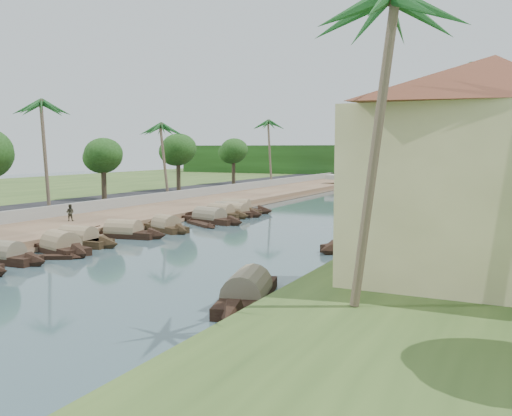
% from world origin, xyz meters
% --- Properties ---
extents(ground, '(220.00, 220.00, 0.00)m').
position_xyz_m(ground, '(0.00, 0.00, 0.00)').
color(ground, '#395055').
rests_on(ground, ground).
extents(left_bank, '(10.00, 180.00, 0.80)m').
position_xyz_m(left_bank, '(-16.00, 20.00, 0.40)').
color(left_bank, brown).
rests_on(left_bank, ground).
extents(right_bank, '(16.00, 180.00, 1.20)m').
position_xyz_m(right_bank, '(19.00, 20.00, 0.60)').
color(right_bank, '#2C461C').
rests_on(right_bank, ground).
extents(road, '(8.00, 180.00, 1.40)m').
position_xyz_m(road, '(-24.50, 20.00, 0.70)').
color(road, black).
rests_on(road, ground).
extents(retaining_wall, '(0.40, 180.00, 1.10)m').
position_xyz_m(retaining_wall, '(-20.20, 20.00, 1.35)').
color(retaining_wall, gray).
rests_on(retaining_wall, left_bank).
extents(treeline, '(120.00, 14.00, 8.00)m').
position_xyz_m(treeline, '(0.00, 100.00, 4.00)').
color(treeline, '#16340E').
rests_on(treeline, ground).
extents(bridge, '(28.00, 4.00, 2.40)m').
position_xyz_m(bridge, '(0.00, 72.00, 1.72)').
color(bridge, '#9C9C92').
rests_on(bridge, ground).
extents(building_near, '(14.85, 14.85, 10.20)m').
position_xyz_m(building_near, '(18.99, -2.00, 6.38)').
color(building_near, beige).
rests_on(building_near, right_bank).
extents(sampan_3, '(7.47, 1.92, 2.03)m').
position_xyz_m(sampan_3, '(-9.68, -4.41, 0.41)').
color(sampan_3, black).
rests_on(sampan_3, ground).
extents(sampan_4, '(7.71, 2.11, 2.18)m').
position_xyz_m(sampan_4, '(-9.97, 2.59, 0.42)').
color(sampan_4, black).
rests_on(sampan_4, ground).
extents(sampan_5, '(7.23, 3.69, 2.25)m').
position_xyz_m(sampan_5, '(-8.84, -0.25, 0.42)').
color(sampan_5, black).
rests_on(sampan_5, ground).
extents(sampan_6, '(6.62, 2.20, 1.98)m').
position_xyz_m(sampan_6, '(-9.86, 2.71, 0.41)').
color(sampan_6, black).
rests_on(sampan_6, ground).
extents(sampan_7, '(8.12, 2.88, 2.13)m').
position_xyz_m(sampan_7, '(-9.44, 7.26, 0.41)').
color(sampan_7, black).
rests_on(sampan_7, ground).
extents(sampan_8, '(6.72, 3.95, 2.07)m').
position_xyz_m(sampan_8, '(-8.28, 11.67, 0.41)').
color(sampan_8, black).
rests_on(sampan_8, ground).
extents(sampan_9, '(8.97, 3.62, 2.23)m').
position_xyz_m(sampan_9, '(-7.89, 18.47, 0.42)').
color(sampan_9, black).
rests_on(sampan_9, ground).
extents(sampan_10, '(7.64, 2.47, 2.09)m').
position_xyz_m(sampan_10, '(-9.05, 22.68, 0.41)').
color(sampan_10, black).
rests_on(sampan_10, ground).
extents(sampan_11, '(7.07, 2.43, 2.02)m').
position_xyz_m(sampan_11, '(-8.16, 24.57, 0.41)').
color(sampan_11, black).
rests_on(sampan_11, ground).
extents(sampan_12, '(8.43, 2.92, 2.00)m').
position_xyz_m(sampan_12, '(-9.68, 25.52, 0.41)').
color(sampan_12, black).
rests_on(sampan_12, ground).
extents(sampan_13, '(8.94, 3.43, 2.37)m').
position_xyz_m(sampan_13, '(-9.46, 27.04, 0.42)').
color(sampan_13, black).
rests_on(sampan_13, ground).
extents(sampan_14, '(4.11, 9.42, 2.25)m').
position_xyz_m(sampan_14, '(8.73, -5.93, 0.42)').
color(sampan_14, black).
rests_on(sampan_14, ground).
extents(sampan_15, '(4.54, 8.55, 2.26)m').
position_xyz_m(sampan_15, '(9.35, 10.48, 0.42)').
color(sampan_15, black).
rests_on(sampan_15, ground).
extents(sampan_16, '(1.94, 7.21, 1.80)m').
position_xyz_m(sampan_16, '(10.17, 21.14, 0.40)').
color(sampan_16, black).
rests_on(sampan_16, ground).
extents(canoe_1, '(4.07, 2.63, 0.69)m').
position_xyz_m(canoe_1, '(-7.79, -2.28, 0.10)').
color(canoe_1, black).
rests_on(canoe_1, ground).
extents(canoe_2, '(5.71, 4.21, 0.91)m').
position_xyz_m(canoe_2, '(-7.61, 16.32, 0.10)').
color(canoe_2, black).
rests_on(canoe_2, ground).
extents(palm_0, '(3.20, 3.20, 13.12)m').
position_xyz_m(palm_0, '(15.00, -8.55, 12.49)').
color(palm_0, brown).
rests_on(palm_0, ground).
extents(palm_1, '(3.20, 3.20, 9.80)m').
position_xyz_m(palm_1, '(16.00, 4.05, 9.27)').
color(palm_1, brown).
rests_on(palm_1, ground).
extents(palm_2, '(3.20, 3.20, 14.26)m').
position_xyz_m(palm_2, '(15.00, 20.10, 13.57)').
color(palm_2, brown).
rests_on(palm_2, ground).
extents(palm_3, '(3.20, 3.20, 12.04)m').
position_xyz_m(palm_3, '(16.00, 38.49, 11.43)').
color(palm_3, brown).
rests_on(palm_3, ground).
extents(palm_5, '(3.20, 3.20, 12.14)m').
position_xyz_m(palm_5, '(-24.00, 13.24, 11.73)').
color(palm_5, brown).
rests_on(palm_5, ground).
extents(palm_6, '(3.20, 3.20, 10.45)m').
position_xyz_m(palm_6, '(-22.00, 31.31, 10.11)').
color(palm_6, brown).
rests_on(palm_6, ground).
extents(palm_7, '(3.20, 3.20, 12.01)m').
position_xyz_m(palm_7, '(14.00, 54.00, 11.41)').
color(palm_7, brown).
rests_on(palm_7, ground).
extents(palm_8, '(3.20, 3.20, 12.10)m').
position_xyz_m(palm_8, '(-20.50, 60.40, 11.69)').
color(palm_8, brown).
rests_on(palm_8, ground).
extents(tree_3, '(4.39, 4.39, 6.84)m').
position_xyz_m(tree_3, '(-24.00, 21.76, 6.34)').
color(tree_3, '#433726').
rests_on(tree_3, ground).
extents(tree_4, '(4.90, 4.90, 7.69)m').
position_xyz_m(tree_4, '(-24.00, 37.12, 6.98)').
color(tree_4, '#433726').
rests_on(tree_4, ground).
extents(tree_5, '(4.51, 4.51, 7.28)m').
position_xyz_m(tree_5, '(-24.00, 53.32, 6.72)').
color(tree_5, '#433726').
rests_on(tree_5, ground).
extents(person_far, '(0.89, 0.80, 1.51)m').
position_xyz_m(person_far, '(-16.58, 8.66, 1.56)').
color(person_far, '#2D2C1F').
rests_on(person_far, left_bank).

